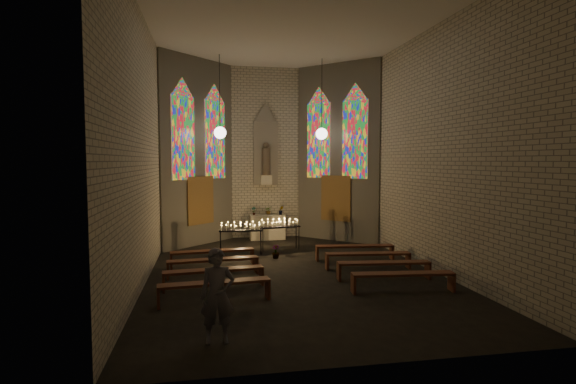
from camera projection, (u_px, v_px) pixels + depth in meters
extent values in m
plane|color=black|center=(293.00, 272.00, 12.88)|extent=(12.00, 12.00, 0.00)
cube|color=beige|center=(265.00, 153.00, 18.52)|extent=(8.00, 0.02, 7.00)
cube|color=beige|center=(368.00, 140.00, 6.75)|extent=(8.00, 0.02, 7.00)
cube|color=beige|center=(145.00, 149.00, 11.92)|extent=(0.02, 12.00, 7.00)
cube|color=beige|center=(425.00, 150.00, 13.35)|extent=(0.02, 12.00, 7.00)
cube|color=silver|center=(293.00, 22.00, 12.39)|extent=(8.00, 12.00, 0.01)
cube|color=beige|center=(197.00, 152.00, 16.81)|extent=(2.72, 2.72, 7.00)
cube|color=beige|center=(338.00, 153.00, 17.79)|extent=(2.72, 2.72, 7.00)
cube|color=#4C3F8C|center=(183.00, 138.00, 16.02)|extent=(0.78, 0.78, 3.00)
cube|color=#4C3F8C|center=(215.00, 140.00, 17.35)|extent=(0.78, 0.78, 3.00)
cube|color=#4C3F8C|center=(319.00, 140.00, 18.08)|extent=(0.78, 0.78, 3.00)
cube|color=#4C3F8C|center=(355.00, 139.00, 17.16)|extent=(0.78, 0.78, 3.00)
cube|color=brown|center=(201.00, 200.00, 16.84)|extent=(0.95, 0.95, 1.80)
cube|color=brown|center=(336.00, 198.00, 17.77)|extent=(0.95, 0.95, 1.80)
cube|color=gray|center=(266.00, 153.00, 18.45)|extent=(1.00, 0.12, 2.60)
cone|color=gray|center=(265.00, 113.00, 18.33)|extent=(1.00, 1.00, 0.80)
cube|color=beige|center=(266.00, 180.00, 18.39)|extent=(0.45, 0.30, 0.40)
cylinder|color=brown|center=(266.00, 162.00, 18.33)|extent=(0.36, 0.36, 1.10)
sphere|color=brown|center=(266.00, 146.00, 18.29)|extent=(0.26, 0.26, 0.26)
sphere|color=white|center=(220.00, 133.00, 16.27)|extent=(0.44, 0.44, 0.44)
cylinder|color=black|center=(220.00, 94.00, 16.17)|extent=(0.02, 0.02, 2.80)
sphere|color=white|center=(322.00, 134.00, 16.95)|extent=(0.44, 0.44, 0.44)
cylinder|color=black|center=(322.00, 96.00, 16.85)|extent=(0.02, 0.02, 2.80)
cube|color=beige|center=(267.00, 227.00, 18.19)|extent=(1.40, 0.60, 1.00)
imported|color=#4C723F|center=(254.00, 211.00, 18.03)|extent=(0.20, 0.17, 0.34)
imported|color=#4C723F|center=(269.00, 210.00, 18.26)|extent=(0.33, 0.29, 0.34)
imported|color=#4C723F|center=(281.00, 210.00, 18.17)|extent=(0.21, 0.17, 0.36)
imported|color=#4C723F|center=(276.00, 252.00, 14.64)|extent=(0.32, 0.32, 0.44)
cube|color=black|center=(241.00, 230.00, 15.15)|extent=(1.47, 0.44, 0.05)
cylinder|color=black|center=(220.00, 244.00, 14.97)|extent=(0.03, 0.03, 0.82)
cylinder|color=black|center=(261.00, 243.00, 15.12)|extent=(0.03, 0.03, 0.82)
cylinder|color=black|center=(221.00, 243.00, 15.24)|extent=(0.03, 0.03, 0.82)
cylinder|color=black|center=(261.00, 242.00, 15.39)|extent=(0.03, 0.03, 0.82)
cube|color=black|center=(280.00, 227.00, 15.93)|extent=(1.48, 0.60, 0.05)
cylinder|color=black|center=(263.00, 241.00, 15.59)|extent=(0.03, 0.03, 0.81)
cylinder|color=black|center=(299.00, 238.00, 16.07)|extent=(0.03, 0.03, 0.81)
cylinder|color=black|center=(261.00, 239.00, 15.84)|extent=(0.03, 0.03, 0.81)
cylinder|color=black|center=(296.00, 237.00, 16.32)|extent=(0.03, 0.03, 0.81)
cube|color=#502617|center=(213.00, 251.00, 13.59)|extent=(2.52, 0.60, 0.06)
cube|color=#502617|center=(171.00, 261.00, 13.27)|extent=(0.10, 0.35, 0.45)
cube|color=#502617|center=(252.00, 256.00, 13.94)|extent=(0.10, 0.35, 0.45)
cube|color=#502617|center=(355.00, 246.00, 14.39)|extent=(2.52, 0.60, 0.06)
cube|color=#502617|center=(317.00, 254.00, 14.31)|extent=(0.10, 0.35, 0.45)
cube|color=#502617|center=(392.00, 252.00, 14.50)|extent=(0.10, 0.35, 0.45)
cube|color=#502617|center=(213.00, 260.00, 12.41)|extent=(2.52, 0.60, 0.06)
cube|color=#502617|center=(168.00, 271.00, 12.09)|extent=(0.10, 0.35, 0.45)
cube|color=#502617|center=(256.00, 265.00, 12.76)|extent=(0.10, 0.35, 0.45)
cube|color=#502617|center=(368.00, 254.00, 13.21)|extent=(2.52, 0.60, 0.06)
cube|color=#502617|center=(327.00, 262.00, 13.13)|extent=(0.10, 0.35, 0.45)
cube|color=#502617|center=(408.00, 260.00, 13.33)|extent=(0.10, 0.35, 0.45)
cube|color=#502617|center=(214.00, 270.00, 11.23)|extent=(2.52, 0.60, 0.06)
cube|color=#502617|center=(164.00, 283.00, 10.91)|extent=(0.10, 0.35, 0.45)
cube|color=#502617|center=(261.00, 275.00, 11.59)|extent=(0.10, 0.35, 0.45)
cube|color=#502617|center=(384.00, 263.00, 12.04)|extent=(2.52, 0.60, 0.06)
cube|color=#502617|center=(339.00, 272.00, 11.96)|extent=(0.10, 0.35, 0.45)
cube|color=#502617|center=(428.00, 270.00, 12.15)|extent=(0.10, 0.35, 0.45)
cube|color=#502617|center=(215.00, 283.00, 10.05)|extent=(2.52, 0.60, 0.06)
cube|color=#502617|center=(158.00, 297.00, 9.73)|extent=(0.10, 0.35, 0.45)
cube|color=#502617|center=(268.00, 288.00, 10.41)|extent=(0.10, 0.35, 0.45)
cube|color=#502617|center=(403.00, 274.00, 10.86)|extent=(2.52, 0.60, 0.06)
cube|color=#502617|center=(353.00, 284.00, 10.78)|extent=(0.10, 0.35, 0.45)
cube|color=#502617|center=(452.00, 282.00, 10.97)|extent=(0.10, 0.35, 0.45)
imported|color=#54535E|center=(217.00, 296.00, 7.83)|extent=(0.61, 0.40, 1.66)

